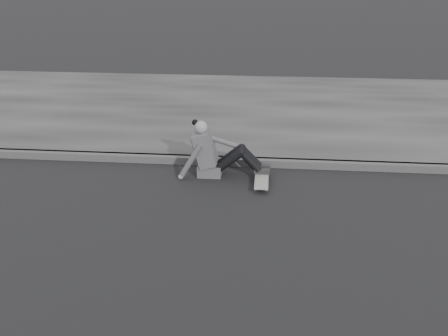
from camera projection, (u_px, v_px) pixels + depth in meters
name	position (u px, v px, depth m)	size (l,w,h in m)	color
ground	(296.00, 255.00, 5.62)	(80.00, 80.00, 0.00)	black
curb	(290.00, 163.00, 7.96)	(24.00, 0.16, 0.12)	#454545
sidewalk	(286.00, 110.00, 10.73)	(24.00, 6.00, 0.12)	#353535
skateboard	(262.00, 179.00, 7.38)	(0.20, 0.78, 0.09)	gray
seated_woman	(214.00, 153.00, 7.55)	(1.38, 0.46, 0.88)	#4E4E50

